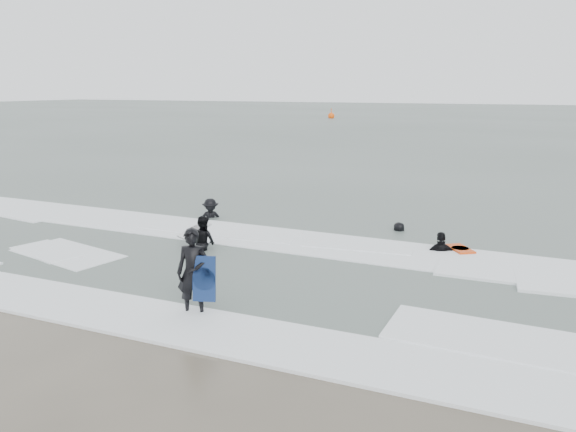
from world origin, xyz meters
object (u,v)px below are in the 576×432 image
at_px(surfer_breaker, 211,219).
at_px(surfer_right_near, 441,253).
at_px(surfer_right_far, 399,232).
at_px(buoy, 331,116).
at_px(surfer_centre, 195,315).
at_px(surfer_wading, 204,251).

xyz_separation_m(surfer_breaker, surfer_right_near, (8.39, -0.88, 0.00)).
xyz_separation_m(surfer_right_far, buoy, (-25.71, 64.35, 0.42)).
bearing_deg(surfer_centre, surfer_breaker, 104.06).
relative_size(surfer_right_near, surfer_right_far, 1.20).
height_order(surfer_right_far, buoy, buoy).
distance_m(surfer_wading, surfer_right_near, 6.97).
distance_m(surfer_centre, buoy, 76.71).
bearing_deg(surfer_breaker, surfer_right_near, -42.16).
bearing_deg(surfer_right_near, surfer_wading, 0.72).
bearing_deg(buoy, surfer_right_near, -67.53).
xyz_separation_m(surfer_centre, surfer_wading, (-2.43, 4.16, 0.00)).
distance_m(surfer_centre, surfer_breaker, 8.85).
bearing_deg(surfer_right_near, surfer_right_far, -69.91).
xyz_separation_m(surfer_right_near, surfer_right_far, (-1.69, 1.89, 0.00)).
relative_size(surfer_centre, surfer_breaker, 1.17).
height_order(surfer_right_near, surfer_right_far, surfer_right_near).
relative_size(surfer_breaker, surfer_right_near, 0.92).
bearing_deg(surfer_centre, surfer_wading, 104.66).
relative_size(surfer_centre, surfer_wading, 1.19).
relative_size(surfer_wading, surfer_right_far, 1.08).
bearing_deg(surfer_wading, surfer_right_far, -121.23).
height_order(surfer_right_near, buoy, buoy).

